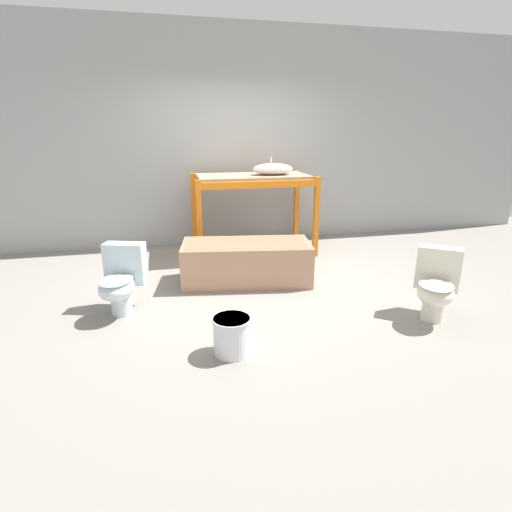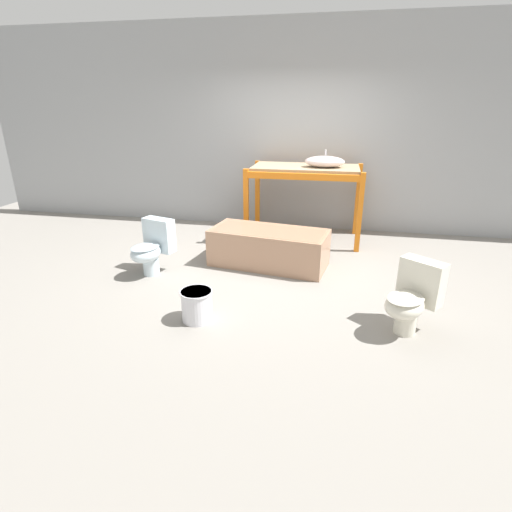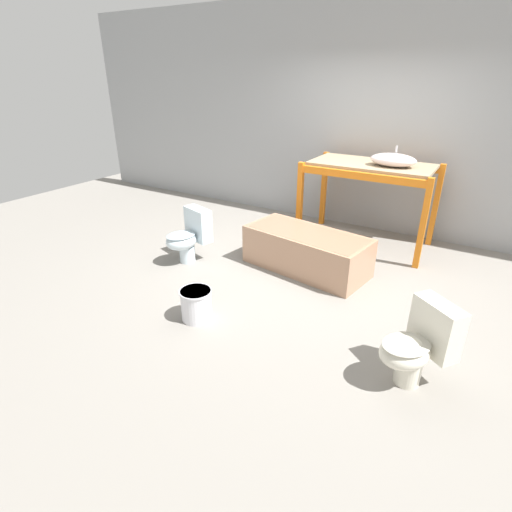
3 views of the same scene
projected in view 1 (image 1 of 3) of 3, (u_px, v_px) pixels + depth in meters
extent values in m
plane|color=gray|center=(254.00, 282.00, 4.75)|extent=(12.00, 12.00, 0.00)
cube|color=#9EA0A3|center=(226.00, 138.00, 6.03)|extent=(10.80, 0.08, 3.20)
cube|color=orange|center=(200.00, 223.00, 5.20)|extent=(0.07, 0.07, 1.12)
cube|color=orange|center=(316.00, 218.00, 5.55)|extent=(0.07, 0.07, 1.12)
cube|color=orange|center=(194.00, 211.00, 5.99)|extent=(0.07, 0.07, 1.12)
cube|color=orange|center=(297.00, 206.00, 6.34)|extent=(0.07, 0.07, 1.12)
cube|color=orange|center=(260.00, 185.00, 5.23)|extent=(1.62, 0.06, 0.09)
cube|color=orange|center=(247.00, 177.00, 6.02)|extent=(1.62, 0.06, 0.09)
cube|color=#998466|center=(253.00, 176.00, 5.60)|extent=(1.55, 0.78, 0.04)
ellipsoid|color=silver|center=(273.00, 169.00, 5.58)|extent=(0.57, 0.35, 0.16)
cylinder|color=silver|center=(271.00, 160.00, 5.63)|extent=(0.02, 0.02, 0.08)
cube|color=tan|center=(246.00, 262.00, 4.70)|extent=(1.57, 0.88, 0.47)
cube|color=#977056|center=(246.00, 251.00, 4.66)|extent=(1.48, 0.79, 0.20)
cylinder|color=silver|center=(433.00, 309.00, 3.78)|extent=(0.20, 0.20, 0.21)
ellipsoid|color=silver|center=(435.00, 293.00, 3.66)|extent=(0.50, 0.51, 0.22)
ellipsoid|color=#B3AF9F|center=(436.00, 285.00, 3.63)|extent=(0.47, 0.49, 0.03)
cube|color=silver|center=(438.00, 268.00, 3.84)|extent=(0.41, 0.37, 0.42)
cylinder|color=silver|center=(122.00, 304.00, 3.89)|extent=(0.20, 0.20, 0.21)
ellipsoid|color=silver|center=(117.00, 288.00, 3.77)|extent=(0.42, 0.48, 0.22)
ellipsoid|color=#9FAFB7|center=(116.00, 280.00, 3.74)|extent=(0.40, 0.45, 0.03)
cube|color=silver|center=(126.00, 263.00, 3.97)|extent=(0.42, 0.27, 0.42)
cylinder|color=silver|center=(232.00, 336.00, 3.19)|extent=(0.29, 0.29, 0.31)
cylinder|color=silver|center=(231.00, 319.00, 3.15)|extent=(0.31, 0.31, 0.02)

